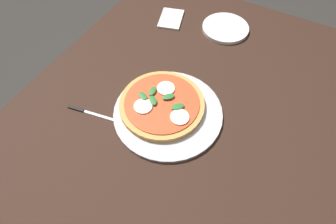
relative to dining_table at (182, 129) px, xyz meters
name	(u,v)px	position (x,y,z in m)	size (l,w,h in m)	color
ground_plane	(177,193)	(0.00, 0.00, -0.66)	(6.00, 6.00, 0.00)	#2D2B28
dining_table	(182,129)	(0.00, 0.00, 0.00)	(1.37, 1.06, 0.75)	black
serving_tray	(168,113)	(-0.02, 0.04, 0.10)	(0.35, 0.35, 0.01)	#B2B2B7
pizza	(162,104)	(-0.01, 0.07, 0.12)	(0.27, 0.27, 0.03)	tan
plate_white	(225,28)	(0.46, 0.04, 0.10)	(0.19, 0.19, 0.01)	white
napkin	(171,19)	(0.41, 0.27, 0.10)	(0.13, 0.09, 0.01)	white
knife	(85,111)	(-0.14, 0.28, 0.09)	(0.04, 0.17, 0.01)	black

